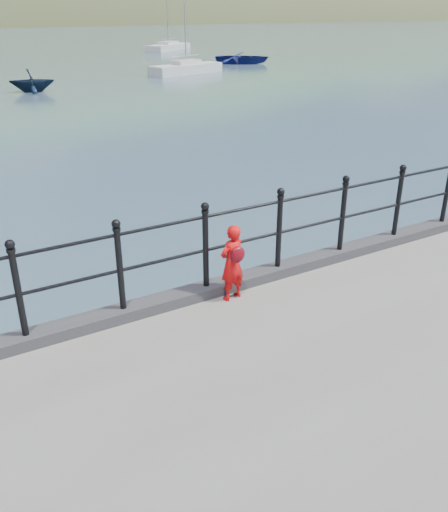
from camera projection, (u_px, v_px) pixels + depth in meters
ground at (166, 362)px, 7.73m from camera, size 600.00×600.00×0.00m
kerb at (167, 301)px, 7.16m from camera, size 60.00×0.30×0.15m
railing at (164, 249)px, 6.85m from camera, size 18.11×0.11×1.20m
far_shore at (4, 81)px, 221.98m from camera, size 830.00×200.00×156.00m
child at (232, 262)px, 7.16m from camera, size 0.43×0.35×1.06m
launch_blue at (242, 58)px, 49.04m from camera, size 5.95×5.67×1.00m
launch_navy at (32, 80)px, 32.27m from camera, size 3.08×2.84×1.35m
sailboat_far at (168, 47)px, 64.52m from camera, size 7.37×6.27×10.75m
sailboat_near at (186, 69)px, 41.52m from camera, size 6.40×3.27×8.49m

